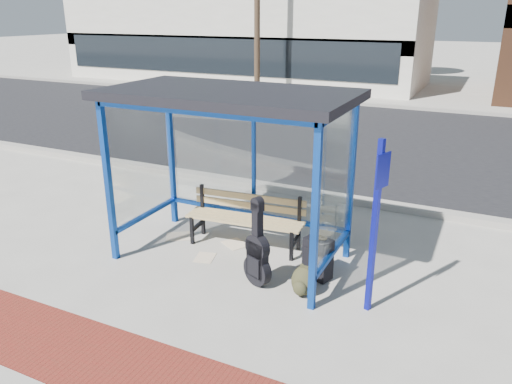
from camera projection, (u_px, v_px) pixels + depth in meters
The scene contains 16 objects.
ground at pixel (231, 257), 7.28m from camera, with size 120.00×120.00×0.00m, color #B2ADA0.
brick_paver_strip at pixel (110, 363), 5.07m from camera, with size 60.00×1.00×0.01m, color maroon.
curb_near at pixel (302, 192), 9.71m from camera, with size 60.00×0.25×0.12m, color gray.
street_asphalt at pixel (366, 138), 14.05m from camera, with size 60.00×10.00×0.00m, color black.
curb_far at pixel (400, 107), 18.35m from camera, with size 60.00×0.25×0.12m, color gray.
far_sidewalk at pixel (409, 100), 19.98m from camera, with size 60.00×4.00×0.01m, color #B2ADA0.
bus_shelter at pixel (231, 115), 6.63m from camera, with size 3.30×1.80×2.42m.
storefront_white at pixel (243, 40), 25.49m from camera, with size 18.00×6.04×4.00m.
bench at pixel (246, 216), 7.50m from camera, with size 1.81×0.60×0.84m.
guitar_bag at pixel (257, 255), 6.41m from camera, with size 0.43×0.27×1.15m.
suitcase at pixel (318, 259), 6.61m from camera, with size 0.41×0.32×0.63m.
backpack at pixel (303, 282), 6.26m from camera, with size 0.33×0.30×0.38m.
sign_post at pixel (376, 219), 5.60m from camera, with size 0.13×0.25×2.11m.
newspaper_a at pixel (180, 236), 7.94m from camera, with size 0.42×0.33×0.01m, color white.
newspaper_b at pixel (205, 258), 7.25m from camera, with size 0.34×0.27×0.01m, color white.
newspaper_c at pixel (235, 244), 7.68m from camera, with size 0.37×0.30×0.01m, color white.
Camera 1 is at (3.15, -5.72, 3.38)m, focal length 35.00 mm.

